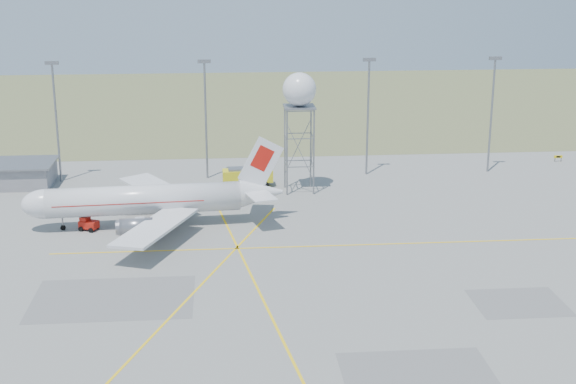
{
  "coord_description": "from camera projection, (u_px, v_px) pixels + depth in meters",
  "views": [
    {
      "loc": [
        -7.55,
        -69.36,
        36.68
      ],
      "look_at": [
        1.85,
        40.0,
        4.67
      ],
      "focal_mm": 50.0,
      "sensor_mm": 36.0,
      "label": 1
    }
  ],
  "objects": [
    {
      "name": "mast_a",
      "position": [
        56.0,
        112.0,
        134.11
      ],
      "size": [
        2.2,
        0.5,
        20.5
      ],
      "color": "slate",
      "rests_on": "ground"
    },
    {
      "name": "airliner_main",
      "position": [
        149.0,
        200.0,
        113.34
      ],
      "size": [
        36.88,
        35.78,
        12.54
      ],
      "rotation": [
        0.0,
        0.0,
        3.21
      ],
      "color": "silver",
      "rests_on": "ground"
    },
    {
      "name": "ground",
      "position": [
        304.0,
        354.0,
        77.24
      ],
      "size": [
        400.0,
        400.0,
        0.0
      ],
      "primitive_type": "plane",
      "color": "gray",
      "rests_on": "ground"
    },
    {
      "name": "grass_strip",
      "position": [
        249.0,
        103.0,
        211.14
      ],
      "size": [
        400.0,
        120.0,
        0.03
      ],
      "primitive_type": "cube",
      "color": "#526738",
      "rests_on": "ground"
    },
    {
      "name": "fire_truck",
      "position": [
        249.0,
        177.0,
        133.94
      ],
      "size": [
        8.38,
        3.54,
        3.32
      ],
      "rotation": [
        0.0,
        0.0,
        0.03
      ],
      "color": "gold",
      "rests_on": "ground"
    },
    {
      "name": "mast_c",
      "position": [
        368.0,
        107.0,
        138.46
      ],
      "size": [
        2.2,
        0.5,
        20.5
      ],
      "color": "slate",
      "rests_on": "ground"
    },
    {
      "name": "radar_tower",
      "position": [
        299.0,
        126.0,
        128.64
      ],
      "size": [
        5.38,
        5.38,
        19.46
      ],
      "color": "slate",
      "rests_on": "ground"
    },
    {
      "name": "mast_d",
      "position": [
        492.0,
        105.0,
        140.27
      ],
      "size": [
        2.2,
        0.5,
        20.5
      ],
      "color": "slate",
      "rests_on": "ground"
    },
    {
      "name": "baggage_tug",
      "position": [
        89.0,
        225.0,
        112.44
      ],
      "size": [
        2.93,
        2.74,
        1.94
      ],
      "rotation": [
        0.0,
        0.0,
        -0.41
      ],
      "color": "#A9150C",
      "rests_on": "ground"
    },
    {
      "name": "taxi_sign_near",
      "position": [
        558.0,
        157.0,
        150.42
      ],
      "size": [
        1.6,
        0.17,
        1.2
      ],
      "color": "black",
      "rests_on": "ground"
    },
    {
      "name": "mast_b",
      "position": [
        206.0,
        109.0,
        136.16
      ],
      "size": [
        2.2,
        0.5,
        20.5
      ],
      "color": "slate",
      "rests_on": "ground"
    }
  ]
}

